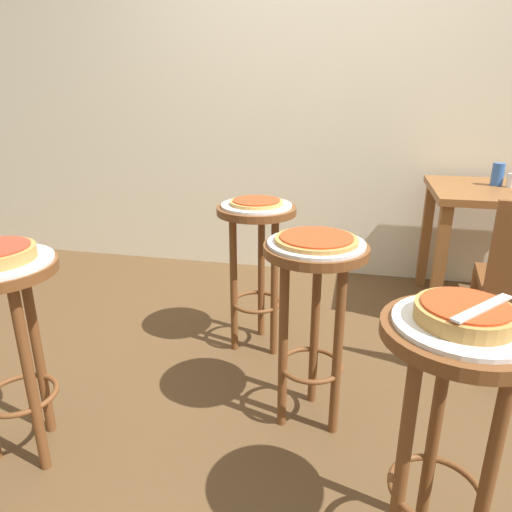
% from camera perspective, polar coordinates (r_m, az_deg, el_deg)
% --- Properties ---
extents(ground_plane, '(6.00, 6.00, 0.00)m').
position_cam_1_polar(ground_plane, '(2.11, 2.63, -17.46)').
color(ground_plane, brown).
extents(back_wall, '(6.00, 0.10, 3.00)m').
position_cam_1_polar(back_wall, '(3.33, 8.51, 23.45)').
color(back_wall, beige).
rests_on(back_wall, ground_plane).
extents(stool_foreground, '(0.38, 0.38, 0.74)m').
position_cam_1_polar(stool_foreground, '(1.32, 22.58, -15.55)').
color(stool_foreground, brown).
rests_on(stool_foreground, ground_plane).
extents(serving_plate_foreground, '(0.33, 0.33, 0.01)m').
position_cam_1_polar(serving_plate_foreground, '(1.22, 23.84, -7.57)').
color(serving_plate_foreground, silver).
rests_on(serving_plate_foreground, stool_foreground).
extents(pizza_foreground, '(0.23, 0.23, 0.05)m').
position_cam_1_polar(pizza_foreground, '(1.20, 24.03, -6.36)').
color(pizza_foreground, '#B78442').
rests_on(pizza_foreground, serving_plate_foreground).
extents(stool_middle, '(0.38, 0.38, 0.74)m').
position_cam_1_polar(stool_middle, '(1.79, -28.09, -6.80)').
color(stool_middle, brown).
rests_on(stool_middle, ground_plane).
extents(stool_leftside, '(0.38, 0.38, 0.74)m').
position_cam_1_polar(stool_leftside, '(1.76, 7.04, -4.82)').
color(stool_leftside, brown).
rests_on(stool_leftside, ground_plane).
extents(serving_plate_leftside, '(0.35, 0.35, 0.01)m').
position_cam_1_polar(serving_plate_leftside, '(1.69, 7.33, 1.52)').
color(serving_plate_leftside, silver).
rests_on(serving_plate_leftside, stool_leftside).
extents(pizza_leftside, '(0.30, 0.30, 0.02)m').
position_cam_1_polar(pizza_leftside, '(1.68, 7.35, 2.04)').
color(pizza_leftside, '#B78442').
rests_on(pizza_leftside, serving_plate_leftside).
extents(stool_rear, '(0.38, 0.38, 0.74)m').
position_cam_1_polar(stool_rear, '(2.28, 0.06, 1.16)').
color(stool_rear, brown).
rests_on(stool_rear, ground_plane).
extents(serving_plate_rear, '(0.34, 0.34, 0.01)m').
position_cam_1_polar(serving_plate_rear, '(2.23, 0.06, 6.16)').
color(serving_plate_rear, silver).
rests_on(serving_plate_rear, stool_rear).
extents(pizza_rear, '(0.25, 0.25, 0.02)m').
position_cam_1_polar(pizza_rear, '(2.22, 0.06, 6.56)').
color(pizza_rear, tan).
rests_on(pizza_rear, serving_plate_rear).
extents(dining_table, '(0.80, 0.71, 0.75)m').
position_cam_1_polar(dining_table, '(3.01, 27.74, 4.74)').
color(dining_table, brown).
rests_on(dining_table, ground_plane).
extents(cup_far_edge, '(0.07, 0.07, 0.13)m').
position_cam_1_polar(cup_far_edge, '(3.04, 27.28, 8.81)').
color(cup_far_edge, '#3360B2').
rests_on(cup_far_edge, dining_table).
extents(condiment_shaker, '(0.04, 0.04, 0.08)m').
position_cam_1_polar(condiment_shaker, '(3.03, 28.53, 8.07)').
color(condiment_shaker, white).
rests_on(condiment_shaker, dining_table).
extents(pizza_server_knife, '(0.16, 0.18, 0.01)m').
position_cam_1_polar(pizza_server_knife, '(1.18, 25.80, -5.68)').
color(pizza_server_knife, silver).
rests_on(pizza_server_knife, pizza_foreground).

